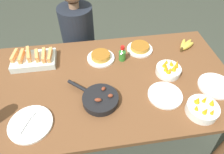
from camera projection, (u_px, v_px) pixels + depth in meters
ground_plane at (112, 129)px, 1.94m from camera, size 14.00×14.00×0.00m
dining_table at (112, 87)px, 1.48m from camera, size 1.74×0.97×0.71m
banana_bunch at (186, 45)px, 1.66m from camera, size 0.16×0.17×0.04m
melon_tray at (34, 59)px, 1.52m from camera, size 0.32×0.20×0.10m
skillet at (100, 99)px, 1.27m from camera, size 0.32×0.30×0.08m
frittata_plate_center at (101, 57)px, 1.56m from camera, size 0.21×0.21×0.05m
frittata_plate_side at (140, 48)px, 1.64m from camera, size 0.21×0.21×0.05m
empty_plate_near_front at (165, 95)px, 1.31m from camera, size 0.23×0.23×0.02m
empty_plate_far_left at (31, 124)px, 1.17m from camera, size 0.26×0.26×0.02m
empty_plate_far_right at (216, 86)px, 1.37m from camera, size 0.24×0.24×0.02m
fruit_bowl_mango at (202, 109)px, 1.21m from camera, size 0.19×0.19×0.11m
fruit_bowl_citrus at (169, 70)px, 1.44m from camera, size 0.18×0.18×0.11m
hot_sauce_bottle at (122, 54)px, 1.53m from camera, size 0.05×0.05×0.13m
person_figure at (80, 48)px, 2.03m from camera, size 0.34×0.34×1.17m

